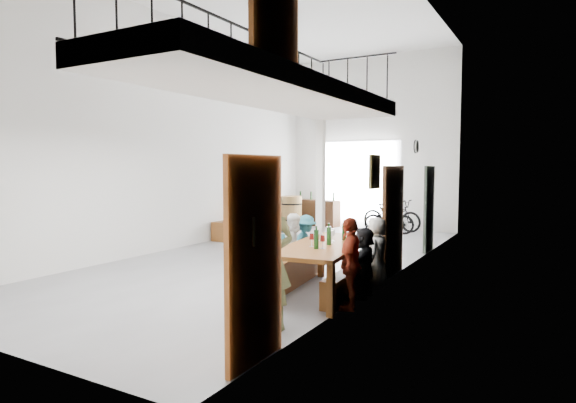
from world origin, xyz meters
The scene contains 24 objects.
floor centered at (0.00, 0.00, 0.00)m, with size 12.00×12.00×0.00m, color slate.
room_walls centered at (0.00, 0.00, 3.55)m, with size 12.00×12.00×12.00m.
gateway_portal centered at (-0.40, 5.94, 1.40)m, with size 2.80×0.08×2.80m, color white.
right_wall_decor centered at (2.70, -1.87, 1.74)m, with size 0.07×8.28×5.07m.
balcony centered at (1.98, -3.13, 2.96)m, with size 1.52×5.62×4.00m.
tasting_table centered at (2.20, -2.16, 0.71)m, with size 1.32×2.61×0.79m.
bench_inner centered at (1.48, -2.12, 0.25)m, with size 0.35×2.18×0.50m, color brown.
bench_wall centered at (2.57, -2.12, 0.20)m, with size 0.23×1.77×0.41m, color brown.
tableware centered at (2.24, -2.18, 0.93)m, with size 0.42×1.05×0.35m.
side_bench centered at (-2.50, 2.06, 0.26)m, with size 0.40×1.82×0.51m, color brown.
oak_barrel centered at (-2.25, 4.81, 0.51)m, with size 0.70×0.70×1.02m.
serving_counter centered at (-1.75, 5.65, 0.43)m, with size 1.63×0.45×0.86m, color #3E2312.
counter_bottles centered at (-1.75, 5.65, 1.00)m, with size 1.38×0.23×0.28m.
guest_left_a centered at (1.42, -2.93, 0.55)m, with size 0.54×0.35×1.10m, color white.
guest_left_b centered at (1.45, -2.26, 0.56)m, with size 0.41×0.27×1.12m, color #226273.
guest_left_c centered at (1.41, -1.68, 0.59)m, with size 0.58×0.45×1.18m, color white.
guest_left_d centered at (1.39, -1.25, 0.56)m, with size 0.72×0.41×1.12m, color #226273.
guest_right_a centered at (2.84, -2.72, 0.64)m, with size 0.75×0.31×1.29m, color #B93A1F.
guest_right_b centered at (2.80, -2.06, 0.54)m, with size 1.00×0.32×1.08m, color black.
guest_right_c centered at (2.77, -1.39, 0.58)m, with size 0.57×0.37×1.16m, color white.
host_standing centered at (2.29, -3.95, 0.87)m, with size 0.63×0.42×1.74m, color #4C4E2C.
potted_plant centered at (2.45, 0.51, 0.23)m, with size 0.42×0.36×0.46m, color #1C4B18.
bicycle_near centered at (0.88, 5.51, 0.49)m, with size 0.65×1.86×0.98m, color black.
bicycle_far centered at (1.00, 4.85, 0.44)m, with size 0.42×1.47×0.88m, color black.
Camera 1 is at (5.31, -8.87, 1.99)m, focal length 30.00 mm.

